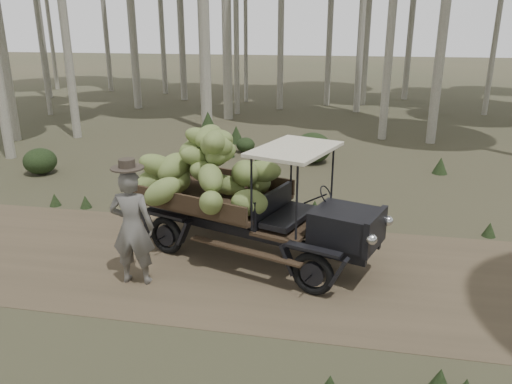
% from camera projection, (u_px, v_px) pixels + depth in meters
% --- Properties ---
extents(ground, '(120.00, 120.00, 0.00)m').
position_uv_depth(ground, '(279.00, 270.00, 8.71)').
color(ground, '#473D2B').
rests_on(ground, ground).
extents(dirt_track, '(70.00, 4.00, 0.01)m').
position_uv_depth(dirt_track, '(279.00, 269.00, 8.70)').
color(dirt_track, brown).
rests_on(dirt_track, ground).
extents(banana_truck, '(4.92, 3.00, 2.36)m').
position_uv_depth(banana_truck, '(226.00, 180.00, 9.05)').
color(banana_truck, black).
rests_on(banana_truck, ground).
extents(farmer, '(0.74, 0.56, 2.11)m').
position_uv_depth(farmer, '(132.00, 226.00, 7.98)').
color(farmer, '#615E59').
rests_on(farmer, ground).
extents(undergrowth, '(21.07, 20.60, 1.35)m').
position_uv_depth(undergrowth, '(469.00, 262.00, 7.88)').
color(undergrowth, '#233319').
rests_on(undergrowth, ground).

